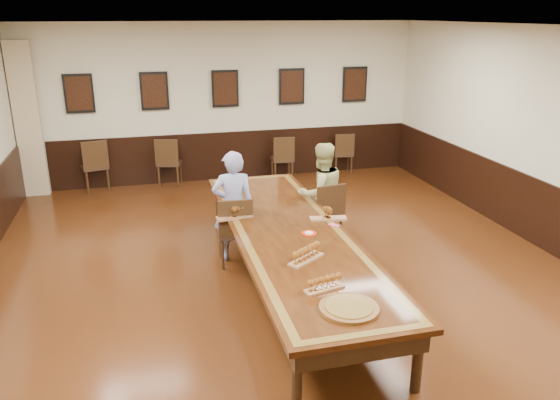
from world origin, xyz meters
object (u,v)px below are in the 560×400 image
object	(u,v)px
carved_platter	(349,308)
spare_chair_d	(342,152)
spare_chair_a	(94,165)
person_woman	(321,193)
spare_chair_c	(282,157)
spare_chair_b	(169,161)
conference_table	(290,241)
person_man	(233,207)
chair_woman	(324,213)
chair_man	(235,229)

from	to	relation	value
carved_platter	spare_chair_d	bearing A→B (deg)	69.72
spare_chair_a	spare_chair_d	size ratio (longest dim) A/B	1.16
carved_platter	person_woman	bearing A→B (deg)	75.84
spare_chair_c	spare_chair_b	bearing A→B (deg)	-0.72
spare_chair_a	carved_platter	bearing A→B (deg)	97.54
carved_platter	conference_table	bearing A→B (deg)	90.48
spare_chair_c	person_man	world-z (taller)	person_man
conference_table	carved_platter	world-z (taller)	carved_platter
chair_woman	spare_chair_c	bearing A→B (deg)	-103.90
person_woman	conference_table	bearing A→B (deg)	46.96
spare_chair_a	spare_chair_c	size ratio (longest dim) A/B	1.10
chair_woman	conference_table	distance (m)	1.45
chair_man	conference_table	xyz separation A→B (m)	(0.56, -0.85, 0.11)
spare_chair_b	carved_platter	distance (m)	6.94
spare_chair_a	person_man	xyz separation A→B (m)	(2.11, -3.89, 0.28)
spare_chair_d	spare_chair_a	bearing A→B (deg)	8.02
spare_chair_d	person_woman	bearing A→B (deg)	72.72
spare_chair_d	spare_chair_c	bearing A→B (deg)	15.54
spare_chair_b	person_woman	world-z (taller)	person_woman
person_man	person_woman	xyz separation A→B (m)	(1.39, 0.32, -0.02)
carved_platter	spare_chair_c	bearing A→B (deg)	80.58
spare_chair_a	person_woman	distance (m)	5.01
person_man	spare_chair_a	bearing A→B (deg)	-56.98
spare_chair_b	conference_table	xyz separation A→B (m)	(1.21, -4.84, 0.12)
chair_man	spare_chair_d	size ratio (longest dim) A/B	1.12
person_man	person_woman	distance (m)	1.43
spare_chair_d	spare_chair_b	bearing A→B (deg)	8.00
person_woman	person_man	bearing A→B (deg)	3.26
spare_chair_d	person_man	bearing A→B (deg)	59.63
chair_woman	spare_chair_d	size ratio (longest dim) A/B	1.11
chair_man	spare_chair_a	distance (m)	4.51
chair_woman	person_woman	size ratio (longest dim) A/B	0.64
spare_chair_d	conference_table	bearing A→B (deg)	70.52
chair_woman	spare_chair_c	xyz separation A→B (m)	(0.26, 3.47, -0.03)
spare_chair_c	carved_platter	size ratio (longest dim) A/B	1.54
spare_chair_d	conference_table	world-z (taller)	spare_chair_d
spare_chair_b	chair_man	bearing A→B (deg)	113.01
spare_chair_d	conference_table	size ratio (longest dim) A/B	0.18
spare_chair_a	carved_platter	distance (m)	7.34
chair_man	person_man	bearing A→B (deg)	-90.00
conference_table	carved_platter	distance (m)	2.00
spare_chair_d	person_man	distance (m)	4.96
spare_chair_a	spare_chair_b	world-z (taller)	spare_chair_a
chair_man	spare_chair_d	world-z (taller)	chair_man
spare_chair_a	chair_man	bearing A→B (deg)	103.86
chair_woman	spare_chair_d	xyz separation A→B (m)	(1.68, 3.65, -0.05)
spare_chair_b	spare_chair_c	world-z (taller)	spare_chair_b
chair_woman	conference_table	size ratio (longest dim) A/B	0.20
person_man	chair_woman	bearing A→B (deg)	-166.77
chair_man	carved_platter	bearing A→B (deg)	106.10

